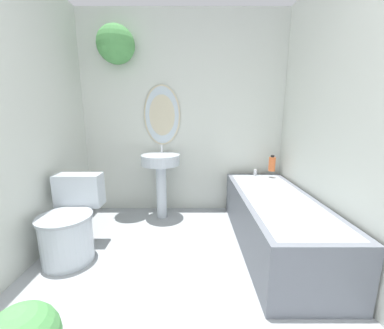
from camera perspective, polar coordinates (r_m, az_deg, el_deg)
The scene contains 6 objects.
wall_back at distance 2.94m, azimuth -4.41°, elevation 14.16°, with size 2.56×0.41×2.40m.
wall_right at distance 1.95m, azimuth 36.60°, elevation 9.28°, with size 0.06×2.81×2.40m.
toilet at distance 2.33m, azimuth -27.23°, elevation -12.96°, with size 0.44×0.60×0.68m.
pedestal_sink at distance 2.76m, azimuth -7.35°, elevation -1.11°, with size 0.44×0.44×0.86m.
bathtub at distance 2.38m, azimuth 19.56°, elevation -12.50°, with size 0.65×1.68×0.56m.
shampoo_bottle at distance 2.92m, azimuth 19.04°, elevation 0.16°, with size 0.08×0.08×0.19m.
Camera 1 is at (0.10, -0.24, 1.21)m, focal length 22.00 mm.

